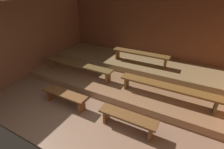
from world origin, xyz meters
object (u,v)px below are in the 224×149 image
object	(u,v)px
bench_floor_left	(65,95)
bench_lower_left	(78,65)
bench_floor_right	(128,118)
bench_lower_right	(167,88)
bench_middle_center	(140,54)

from	to	relation	value
bench_floor_left	bench_lower_left	size ratio (longest dim) A/B	0.52
bench_floor_right	bench_lower_right	bearing A→B (deg)	66.96
bench_floor_left	bench_middle_center	xyz separation A→B (m)	(1.11, 2.72, 0.46)
bench_floor_left	bench_lower_left	bearing A→B (deg)	113.04
bench_floor_right	bench_middle_center	size ratio (longest dim) A/B	0.66
bench_lower_left	bench_middle_center	size ratio (longest dim) A/B	1.25
bench_floor_right	bench_middle_center	xyz separation A→B (m)	(-0.72, 2.72, 0.46)
bench_lower_left	bench_lower_right	size ratio (longest dim) A/B	1.00
bench_floor_left	bench_floor_right	xyz separation A→B (m)	(1.84, 0.00, 0.00)
bench_floor_left	bench_middle_center	distance (m)	2.97
bench_floor_left	bench_lower_right	distance (m)	2.73
bench_lower_left	bench_middle_center	world-z (taller)	bench_middle_center
bench_floor_right	bench_lower_left	bearing A→B (deg)	151.52
bench_floor_left	bench_middle_center	size ratio (longest dim) A/B	0.66
bench_middle_center	bench_lower_left	bearing A→B (deg)	-139.44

